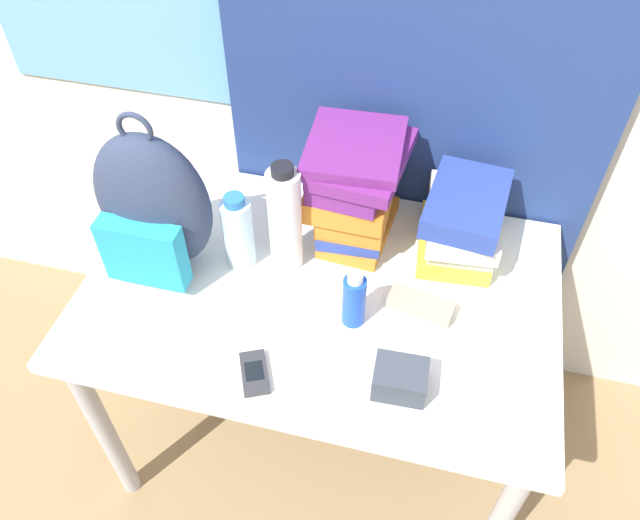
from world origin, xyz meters
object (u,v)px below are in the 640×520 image
at_px(water_bottle, 238,232).
at_px(cell_phone, 254,373).
at_px(sunglasses_case, 421,305).
at_px(book_stack_center, 462,221).
at_px(sports_bottle, 285,219).
at_px(sunscreen_bottle, 354,300).
at_px(camera_pouch, 400,379).
at_px(book_stack_left, 356,187).
at_px(backpack, 153,207).

bearing_deg(water_bottle, cell_phone, -66.38).
relative_size(cell_phone, sunglasses_case, 0.75).
bearing_deg(cell_phone, book_stack_center, 52.13).
bearing_deg(water_bottle, sports_bottle, 12.81).
relative_size(water_bottle, sunscreen_bottle, 1.33).
relative_size(sunscreen_bottle, camera_pouch, 1.38).
bearing_deg(sunscreen_bottle, book_stack_left, 101.54).
bearing_deg(sports_bottle, backpack, -165.77).
bearing_deg(book_stack_left, sunscreen_bottle, -78.46).
height_order(backpack, camera_pouch, backpack).
height_order(backpack, cell_phone, backpack).
distance_m(cell_phone, camera_pouch, 0.31).
bearing_deg(book_stack_left, sports_bottle, -133.17).
xyz_separation_m(sports_bottle, cell_phone, (0.02, -0.34, -0.14)).
xyz_separation_m(backpack, book_stack_center, (0.69, 0.22, -0.09)).
height_order(water_bottle, sports_bottle, sports_bottle).
height_order(sunscreen_bottle, cell_phone, sunscreen_bottle).
distance_m(sports_bottle, sunscreen_bottle, 0.25).
xyz_separation_m(sports_bottle, sunglasses_case, (0.34, -0.07, -0.13)).
bearing_deg(water_bottle, sunscreen_bottle, -20.41).
bearing_deg(camera_pouch, backpack, 160.65).
bearing_deg(sports_bottle, book_stack_left, 46.83).
height_order(cell_phone, sunglasses_case, sunglasses_case).
height_order(sports_bottle, cell_phone, sports_bottle).
xyz_separation_m(backpack, sports_bottle, (0.29, 0.07, -0.04)).
distance_m(backpack, water_bottle, 0.20).
relative_size(sunscreen_bottle, cell_phone, 1.32).
height_order(backpack, sunglasses_case, backpack).
bearing_deg(backpack, sunglasses_case, 0.01).
xyz_separation_m(sunglasses_case, camera_pouch, (-0.01, -0.22, 0.02)).
relative_size(sports_bottle, camera_pouch, 2.62).
bearing_deg(camera_pouch, book_stack_left, 113.37).
relative_size(water_bottle, sports_bottle, 0.70).
distance_m(sports_bottle, cell_phone, 0.36).
bearing_deg(sunscreen_bottle, backpack, 172.32).
bearing_deg(cell_phone, camera_pouch, 8.45).
bearing_deg(sunglasses_case, camera_pouch, -93.80).
xyz_separation_m(cell_phone, sunglasses_case, (0.32, 0.26, 0.01)).
relative_size(sports_bottle, sunglasses_case, 1.90).
distance_m(backpack, book_stack_center, 0.73).
height_order(book_stack_center, sunscreen_bottle, book_stack_center).
xyz_separation_m(backpack, cell_phone, (0.32, -0.26, -0.17)).
distance_m(water_bottle, sports_bottle, 0.12).
bearing_deg(sunscreen_bottle, sports_bottle, 144.61).
bearing_deg(cell_phone, sunscreen_bottle, 48.83).
relative_size(backpack, sunscreen_bottle, 2.74).
bearing_deg(sports_bottle, cell_phone, -85.76).
relative_size(sports_bottle, sunscreen_bottle, 1.90).
bearing_deg(book_stack_left, backpack, -152.76).
distance_m(book_stack_left, camera_pouch, 0.49).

